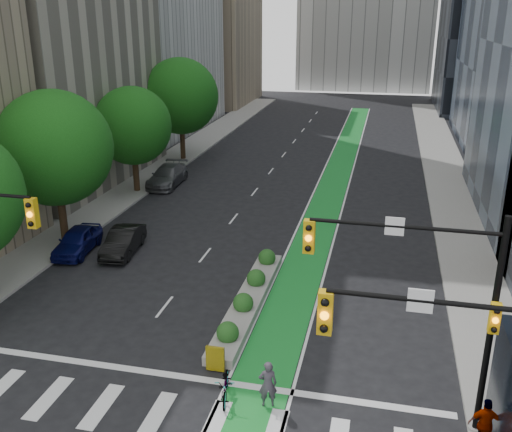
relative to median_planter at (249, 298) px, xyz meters
The scene contains 18 objects.
ground 7.15m from the median_planter, 99.68° to the right, with size 160.00×160.00×0.00m, color black.
sidewalk_left 22.18m from the median_planter, 125.89° to the left, with size 3.60×90.00×0.15m, color gray.
sidewalk_right 20.86m from the median_planter, 59.45° to the left, with size 3.60×90.00×0.15m, color gray.
bike_lane_paint 23.04m from the median_planter, 85.52° to the left, with size 2.20×70.00×0.01m, color #18882D.
building_tan_far 63.92m from the median_planter, 109.78° to the left, with size 14.00×16.00×26.00m, color tan.
building_dark_end 65.23m from the median_planter, 72.86° to the left, with size 14.00×18.00×28.00m, color black.
tree_mid 14.16m from the median_planter, 157.87° to the left, with size 6.40×6.40×8.78m.
tree_midfar 19.84m from the median_planter, 129.19° to the left, with size 5.60×5.60×7.76m.
tree_far 28.29m from the median_planter, 116.05° to the left, with size 6.60×6.60×9.00m.
signal_right 10.89m from the median_planter, 41.32° to the right, with size 5.82×0.51×7.20m.
signal_far_right 14.22m from the median_planter, 54.91° to the right, with size 4.82×0.51×7.20m.
median_planter is the anchor object (origin of this frame).
bicycle 6.67m from the median_planter, 83.11° to the right, with size 0.67×1.91×1.00m, color gray.
cyclist 7.11m from the median_planter, 71.12° to the right, with size 0.63×0.41×1.73m, color #403844.
parked_car_left_near 11.35m from the median_planter, 160.65° to the left, with size 1.66×4.13×1.41m, color #0D1151.
parked_car_left_mid 9.25m from the median_planter, 152.52° to the left, with size 1.45×4.15×1.37m, color black.
parked_car_left_far 20.19m from the median_planter, 121.84° to the left, with size 2.10×5.16×1.50m, color #4F5153.
pedestrian_far 11.71m from the median_planter, 38.92° to the right, with size 1.01×0.42×1.73m, color gray.
Camera 1 is at (6.74, -15.43, 12.66)m, focal length 40.00 mm.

